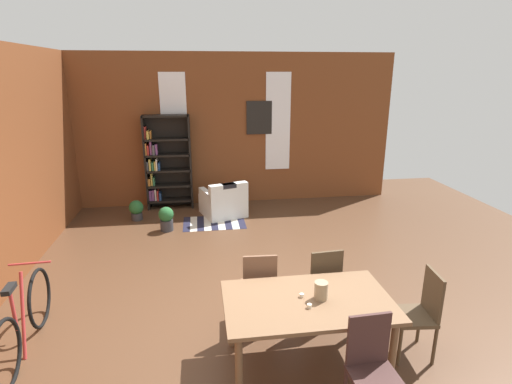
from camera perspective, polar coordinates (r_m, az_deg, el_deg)
The scene contains 19 objects.
ground_plane at distance 5.23m, azimuth 0.02°, elevation -16.64°, with size 11.56×11.56×0.00m, color #4F3321.
back_wall_brick at distance 8.93m, azimuth -4.16°, elevation 8.82°, with size 7.46×0.12×3.28m, color brown.
window_pane_0 at distance 8.83m, azimuth -11.58°, elevation 9.52°, with size 0.55×0.02×2.13m, color white.
window_pane_1 at distance 8.99m, azimuth 3.16°, elevation 9.95°, with size 0.55×0.02×2.13m, color white.
dining_table at distance 4.12m, azimuth 7.40°, elevation -16.03°, with size 1.65×0.98×0.74m.
vase_on_table at distance 4.06m, azimuth 9.27°, elevation -13.73°, with size 0.13×0.13×0.18m, color #998466.
tealight_candle_0 at distance 3.95m, azimuth 7.64°, elevation -15.84°, with size 0.04×0.04×0.04m, color silver.
tealight_candle_1 at distance 4.10m, azimuth 6.55°, elevation -14.46°, with size 0.04×0.04×0.04m, color silver.
dining_chair_near_right at distance 3.77m, azimuth 16.31°, elevation -22.90°, with size 0.42×0.42×0.95m.
dining_chair_far_left at distance 4.72m, azimuth 0.45°, elevation -13.29°, with size 0.42×0.42×0.95m.
dining_chair_head_right at distance 4.63m, azimuth 22.37°, elevation -15.41°, with size 0.44×0.44×0.95m.
dining_chair_far_right at distance 4.88m, azimuth 9.43°, elevation -12.48°, with size 0.43×0.43×0.95m.
bookshelf_tall at distance 8.80m, azimuth -12.84°, elevation 4.12°, with size 0.98×0.32×2.02m.
armchair_white at distance 8.30m, azimuth -4.62°, elevation -1.50°, with size 1.01×1.01×0.75m.
bicycle_second at distance 5.05m, azimuth -30.21°, elevation -15.77°, with size 0.44×1.72×0.90m.
potted_plant_by_shelf at distance 7.68m, azimuth -12.69°, elevation -3.66°, with size 0.28×0.28×0.46m.
potted_plant_corner at distance 8.39m, azimuth -16.73°, elevation -2.41°, with size 0.29×0.29×0.41m.
striped_rug at distance 7.99m, azimuth -5.98°, elevation -4.38°, with size 1.21×0.80×0.01m.
framed_picture at distance 8.90m, azimuth 0.45°, elevation 10.57°, with size 0.56×0.03×0.72m, color black.
Camera 1 is at (-0.62, -4.31, 2.89)m, focal length 28.00 mm.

